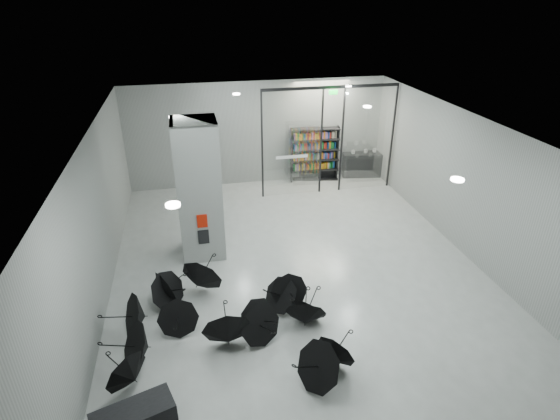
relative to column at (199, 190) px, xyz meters
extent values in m
plane|color=gray|center=(2.50, -2.00, -2.00)|extent=(14.00, 14.00, 0.00)
cube|color=slate|center=(2.50, -2.00, 2.00)|extent=(10.00, 14.00, 0.02)
cube|color=slate|center=(2.50, 5.00, 0.00)|extent=(10.00, 0.02, 4.00)
cube|color=slate|center=(-2.50, -2.00, 0.00)|extent=(0.02, 14.00, 4.00)
cube|color=slate|center=(7.50, -2.00, 0.00)|extent=(0.02, 14.00, 4.00)
cube|color=slate|center=(0.00, 0.00, 0.00)|extent=(1.20, 1.20, 4.00)
cube|color=#A50A07|center=(0.00, -0.62, -0.65)|extent=(0.28, 0.04, 0.38)
cube|color=black|center=(0.00, -0.62, -1.15)|extent=(0.30, 0.03, 0.42)
cube|color=#0CE533|center=(4.90, 3.30, 1.82)|extent=(0.30, 0.06, 0.15)
cube|color=silver|center=(3.50, 3.50, 0.00)|extent=(2.20, 0.02, 3.95)
cube|color=silver|center=(6.40, 3.50, 0.00)|extent=(2.00, 0.02, 3.95)
cube|color=black|center=(2.40, 3.50, 0.00)|extent=(0.06, 0.06, 4.00)
cube|color=black|center=(4.60, 3.50, 0.00)|extent=(0.06, 0.06, 4.00)
cube|color=black|center=(5.40, 3.50, 0.00)|extent=(0.06, 0.06, 4.00)
cube|color=black|center=(7.40, 3.50, 0.00)|extent=(0.06, 0.06, 4.00)
cube|color=black|center=(4.90, 3.50, 1.95)|extent=(5.00, 0.08, 0.10)
cube|color=black|center=(-1.57, -5.75, -1.77)|extent=(1.53, 1.01, 0.45)
cube|color=black|center=(6.81, 4.74, -1.51)|extent=(1.72, 0.89, 0.99)
camera|label=1|loc=(-0.16, -11.57, 5.06)|focal=28.62mm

